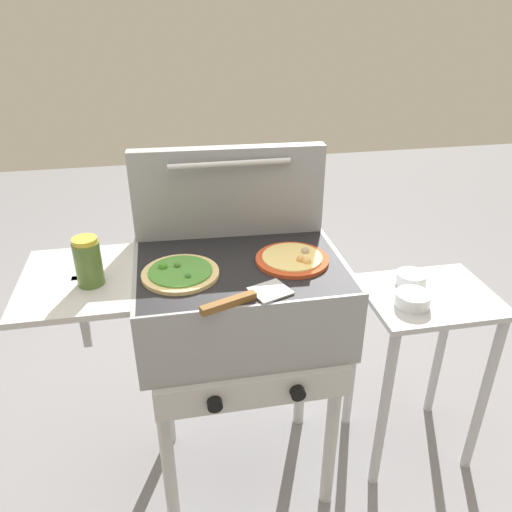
{
  "coord_description": "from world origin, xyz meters",
  "views": [
    {
      "loc": [
        -0.2,
        -1.33,
        1.63
      ],
      "look_at": [
        0.05,
        0.0,
        0.92
      ],
      "focal_mm": 35.34,
      "sensor_mm": 36.0,
      "label": 1
    }
  ],
  "objects_px": {
    "grill": "(236,304)",
    "pizza_veggie": "(180,273)",
    "sauce_jar": "(88,262)",
    "prep_table": "(421,341)",
    "pizza_cheese": "(293,259)",
    "spatula": "(246,298)",
    "topping_bowl_far": "(411,279)",
    "topping_bowl_near": "(413,300)"
  },
  "relations": [
    {
      "from": "grill",
      "to": "pizza_veggie",
      "type": "height_order",
      "value": "pizza_veggie"
    },
    {
      "from": "sauce_jar",
      "to": "prep_table",
      "type": "xyz_separation_m",
      "value": [
        1.09,
        0.04,
        -0.46
      ]
    },
    {
      "from": "pizza_cheese",
      "to": "spatula",
      "type": "distance_m",
      "value": 0.26
    },
    {
      "from": "pizza_veggie",
      "to": "topping_bowl_far",
      "type": "bearing_deg",
      "value": 7.97
    },
    {
      "from": "grill",
      "to": "topping_bowl_far",
      "type": "bearing_deg",
      "value": 6.83
    },
    {
      "from": "grill",
      "to": "spatula",
      "type": "distance_m",
      "value": 0.25
    },
    {
      "from": "pizza_cheese",
      "to": "sauce_jar",
      "type": "height_order",
      "value": "sauce_jar"
    },
    {
      "from": "topping_bowl_far",
      "to": "spatula",
      "type": "bearing_deg",
      "value": -156.34
    },
    {
      "from": "grill",
      "to": "pizza_veggie",
      "type": "xyz_separation_m",
      "value": [
        -0.17,
        -0.04,
        0.15
      ]
    },
    {
      "from": "sauce_jar",
      "to": "spatula",
      "type": "xyz_separation_m",
      "value": [
        0.42,
        -0.17,
        -0.06
      ]
    },
    {
      "from": "prep_table",
      "to": "topping_bowl_near",
      "type": "height_order",
      "value": "topping_bowl_near"
    },
    {
      "from": "spatula",
      "to": "grill",
      "type": "bearing_deg",
      "value": 89.48
    },
    {
      "from": "pizza_veggie",
      "to": "prep_table",
      "type": "relative_size",
      "value": 0.32
    },
    {
      "from": "pizza_cheese",
      "to": "sauce_jar",
      "type": "bearing_deg",
      "value": -177.99
    },
    {
      "from": "spatula",
      "to": "topping_bowl_far",
      "type": "height_order",
      "value": "spatula"
    },
    {
      "from": "spatula",
      "to": "prep_table",
      "type": "xyz_separation_m",
      "value": [
        0.68,
        0.21,
        -0.39
      ]
    },
    {
      "from": "grill",
      "to": "sauce_jar",
      "type": "xyz_separation_m",
      "value": [
        -0.42,
        -0.04,
        0.21
      ]
    },
    {
      "from": "spatula",
      "to": "topping_bowl_near",
      "type": "height_order",
      "value": "spatula"
    },
    {
      "from": "topping_bowl_near",
      "to": "grill",
      "type": "bearing_deg",
      "value": 175.24
    },
    {
      "from": "prep_table",
      "to": "topping_bowl_near",
      "type": "relative_size",
      "value": 6.17
    },
    {
      "from": "grill",
      "to": "topping_bowl_far",
      "type": "distance_m",
      "value": 0.64
    },
    {
      "from": "sauce_jar",
      "to": "topping_bowl_near",
      "type": "relative_size",
      "value": 1.23
    },
    {
      "from": "grill",
      "to": "prep_table",
      "type": "xyz_separation_m",
      "value": [
        0.67,
        0.0,
        -0.24
      ]
    },
    {
      "from": "spatula",
      "to": "prep_table",
      "type": "relative_size",
      "value": 0.37
    },
    {
      "from": "grill",
      "to": "spatula",
      "type": "relative_size",
      "value": 3.65
    },
    {
      "from": "pizza_veggie",
      "to": "prep_table",
      "type": "bearing_deg",
      "value": 2.77
    },
    {
      "from": "pizza_veggie",
      "to": "topping_bowl_far",
      "type": "distance_m",
      "value": 0.83
    },
    {
      "from": "pizza_cheese",
      "to": "topping_bowl_far",
      "type": "bearing_deg",
      "value": 11.18
    },
    {
      "from": "prep_table",
      "to": "topping_bowl_near",
      "type": "distance_m",
      "value": 0.25
    },
    {
      "from": "pizza_veggie",
      "to": "sauce_jar",
      "type": "distance_m",
      "value": 0.26
    },
    {
      "from": "pizza_cheese",
      "to": "pizza_veggie",
      "type": "bearing_deg",
      "value": -176.39
    },
    {
      "from": "grill",
      "to": "sauce_jar",
      "type": "relative_size",
      "value": 6.75
    },
    {
      "from": "pizza_veggie",
      "to": "topping_bowl_far",
      "type": "height_order",
      "value": "pizza_veggie"
    },
    {
      "from": "prep_table",
      "to": "sauce_jar",
      "type": "bearing_deg",
      "value": -177.91
    },
    {
      "from": "grill",
      "to": "sauce_jar",
      "type": "bearing_deg",
      "value": -175.13
    },
    {
      "from": "grill",
      "to": "prep_table",
      "type": "height_order",
      "value": "grill"
    },
    {
      "from": "grill",
      "to": "pizza_cheese",
      "type": "xyz_separation_m",
      "value": [
        0.17,
        -0.01,
        0.15
      ]
    },
    {
      "from": "topping_bowl_far",
      "to": "sauce_jar",
      "type": "bearing_deg",
      "value": -173.95
    },
    {
      "from": "prep_table",
      "to": "topping_bowl_far",
      "type": "height_order",
      "value": "topping_bowl_far"
    },
    {
      "from": "pizza_veggie",
      "to": "pizza_cheese",
      "type": "bearing_deg",
      "value": 3.61
    },
    {
      "from": "topping_bowl_near",
      "to": "prep_table",
      "type": "bearing_deg",
      "value": 28.99
    },
    {
      "from": "topping_bowl_far",
      "to": "topping_bowl_near",
      "type": "bearing_deg",
      "value": -113.96
    }
  ]
}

